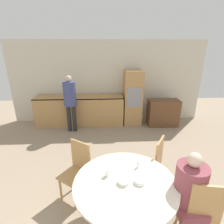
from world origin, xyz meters
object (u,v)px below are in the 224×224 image
object	(u,v)px
chair_near_right	(201,209)
oven_unit	(133,98)
person_seated	(190,192)
bowl_near	(140,181)
person_standing	(70,98)
chair_far_left	(78,168)
chair_far_right	(153,161)
sideboard	(163,113)
dining_table	(125,194)
bowl_centre	(123,182)
cup	(107,173)

from	to	relation	value
chair_near_right	oven_unit	bearing A→B (deg)	-77.60
person_seated	bowl_near	size ratio (longest dim) A/B	8.76
person_standing	chair_near_right	bearing A→B (deg)	-57.61
chair_far_left	bowl_near	bearing A→B (deg)	-0.47
chair_far_right	person_standing	distance (m)	2.99
oven_unit	sideboard	world-z (taller)	oven_unit
dining_table	bowl_near	xyz separation A→B (m)	(0.18, -0.02, 0.23)
dining_table	person_standing	xyz separation A→B (m)	(-1.21, 3.07, 0.46)
dining_table	oven_unit	bearing A→B (deg)	79.48
dining_table	bowl_near	bearing A→B (deg)	-6.35
chair_near_right	bowl_centre	xyz separation A→B (m)	(-0.92, 0.22, 0.25)
cup	bowl_centre	xyz separation A→B (m)	(0.20, -0.15, -0.03)
chair_far_left	bowl_near	world-z (taller)	chair_far_left
dining_table	chair_far_right	world-z (taller)	chair_far_right
bowl_near	bowl_centre	world-z (taller)	bowl_near
person_standing	bowl_near	xyz separation A→B (m)	(1.39, -3.09, -0.23)
bowl_near	chair_far_left	bearing A→B (deg)	144.27
sideboard	cup	distance (m)	3.74
person_standing	chair_far_left	bearing A→B (deg)	-78.21
chair_near_right	person_standing	xyz separation A→B (m)	(-2.10, 3.31, 0.48)
sideboard	chair_far_right	size ratio (longest dim) A/B	0.96
chair_near_right	bowl_near	xyz separation A→B (m)	(-0.71, 0.22, 0.25)
oven_unit	chair_far_right	xyz separation A→B (m)	(-0.09, -2.87, -0.32)
chair_far_left	chair_far_right	world-z (taller)	same
oven_unit	bowl_centre	distance (m)	3.68
dining_table	chair_far_right	size ratio (longest dim) A/B	1.34
oven_unit	sideboard	bearing A→B (deg)	-14.19
sideboard	bowl_centre	xyz separation A→B (m)	(-1.65, -3.37, 0.38)
person_standing	bowl_near	size ratio (longest dim) A/B	11.57
chair_near_right	chair_far_left	bearing A→B (deg)	-19.08
bowl_near	bowl_centre	bearing A→B (deg)	-179.98
sideboard	chair_far_left	xyz separation A→B (m)	(-2.31, -2.75, 0.12)
bowl_centre	oven_unit	bearing A→B (deg)	79.11
dining_table	person_standing	bearing A→B (deg)	111.48
person_standing	cup	bearing A→B (deg)	-71.51
oven_unit	person_seated	size ratio (longest dim) A/B	1.38
chair_near_right	person_seated	xyz separation A→B (m)	(-0.12, 0.09, 0.18)
cup	bowl_near	xyz separation A→B (m)	(0.40, -0.15, -0.02)
chair_far_right	bowl_near	size ratio (longest dim) A/B	6.85
person_seated	bowl_near	distance (m)	0.61
chair_far_left	cup	distance (m)	0.73
chair_far_right	bowl_near	distance (m)	0.88
chair_far_right	person_seated	distance (m)	0.91
bowl_centre	cup	bearing A→B (deg)	143.22
dining_table	chair_near_right	world-z (taller)	chair_near_right
person_seated	person_standing	world-z (taller)	person_standing
dining_table	chair_near_right	distance (m)	0.92
chair_far_left	oven_unit	bearing A→B (deg)	100.74
bowl_near	bowl_centre	size ratio (longest dim) A/B	1.00
oven_unit	bowl_near	xyz separation A→B (m)	(-0.49, -3.61, -0.06)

